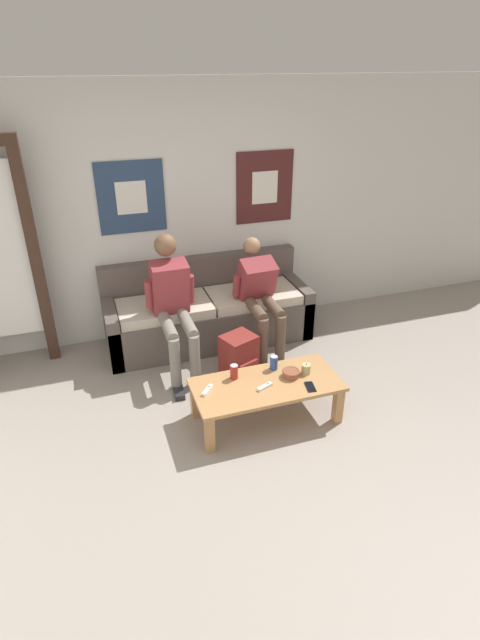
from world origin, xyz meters
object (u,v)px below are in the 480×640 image
(ceramic_bowl, at_px, (291,373))
(drink_can_red, at_px, (234,372))
(pillar_candle, at_px, (306,369))
(cell_phone, at_px, (310,387))
(coffee_table, at_px, (266,389))
(person_seated_adult, at_px, (173,301))
(backpack, at_px, (240,358))
(game_controller_near_left, at_px, (265,387))
(drink_can_blue, at_px, (274,363))
(couch, at_px, (208,314))
(game_controller_near_right, at_px, (207,390))
(person_seated_teen, at_px, (260,294))

(ceramic_bowl, height_order, drink_can_red, drink_can_red)
(pillar_candle, bearing_deg, cell_phone, -104.87)
(coffee_table, distance_m, cell_phone, 0.36)
(person_seated_adult, distance_m, cell_phone, 1.51)
(ceramic_bowl, distance_m, drink_can_red, 0.47)
(backpack, relative_size, ceramic_bowl, 2.96)
(coffee_table, distance_m, drink_can_red, 0.30)
(drink_can_red, bearing_deg, game_controller_near_left, -47.89)
(drink_can_blue, bearing_deg, pillar_candle, -32.77)
(ceramic_bowl, bearing_deg, pillar_candle, 1.88)
(couch, distance_m, cell_phone, 1.67)
(pillar_candle, relative_size, drink_can_red, 0.78)
(couch, bearing_deg, game_controller_near_right, -105.45)
(drink_can_red, bearing_deg, drink_can_blue, 3.65)
(ceramic_bowl, xyz_separation_m, drink_can_red, (-0.45, 0.13, 0.03))
(backpack, bearing_deg, pillar_candle, -59.79)
(person_seated_teen, bearing_deg, game_controller_near_right, -128.54)
(person_seated_teen, distance_m, game_controller_near_left, 1.23)
(pillar_candle, bearing_deg, ceramic_bowl, -178.12)
(backpack, distance_m, drink_can_blue, 0.55)
(game_controller_near_left, distance_m, cell_phone, 0.36)
(game_controller_near_right, bearing_deg, person_seated_teen, 51.46)
(couch, distance_m, coffee_table, 1.46)
(pillar_candle, height_order, game_controller_near_right, pillar_candle)
(drink_can_blue, relative_size, game_controller_near_left, 0.85)
(drink_can_red, bearing_deg, ceramic_bowl, -15.99)
(drink_can_red, relative_size, cell_phone, 0.85)
(person_seated_adult, bearing_deg, pillar_candle, -49.02)
(coffee_table, xyz_separation_m, person_seated_teen, (0.35, 1.09, 0.32))
(cell_phone, bearing_deg, person_seated_teen, 88.28)
(couch, height_order, game_controller_near_left, couch)
(backpack, height_order, drink_can_red, drink_can_red)
(game_controller_near_left, bearing_deg, pillar_candle, 12.12)
(game_controller_near_left, bearing_deg, person_seated_adult, 113.87)
(couch, distance_m, drink_can_red, 1.31)
(couch, distance_m, game_controller_near_right, 1.47)
(ceramic_bowl, height_order, game_controller_near_left, ceramic_bowl)
(ceramic_bowl, xyz_separation_m, game_controller_near_right, (-0.71, 0.02, -0.02))
(drink_can_blue, bearing_deg, backpack, 106.10)
(coffee_table, relative_size, drink_can_blue, 9.72)
(coffee_table, distance_m, game_controller_near_right, 0.49)
(couch, bearing_deg, backpack, -83.82)
(pillar_candle, xyz_separation_m, drink_can_red, (-0.59, 0.12, 0.02))
(person_seated_teen, bearing_deg, couch, 140.26)
(drink_can_blue, bearing_deg, game_controller_near_right, -168.00)
(couch, height_order, pillar_candle, couch)
(coffee_table, relative_size, cell_phone, 8.27)
(coffee_table, height_order, drink_can_blue, drink_can_blue)
(person_seated_adult, xyz_separation_m, drink_can_red, (0.30, -0.90, -0.28))
(pillar_candle, height_order, drink_can_blue, drink_can_blue)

